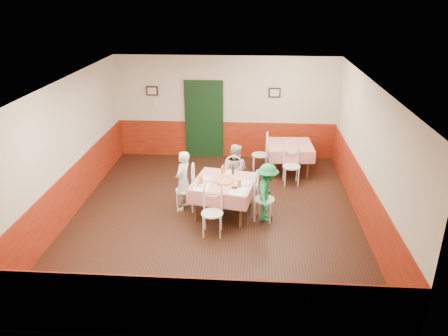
# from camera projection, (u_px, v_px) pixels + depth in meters

# --- Properties ---
(floor) EXTENTS (7.00, 7.00, 0.00)m
(floor) POSITION_uv_depth(u_px,v_px,m) (215.00, 215.00, 9.20)
(floor) COLOR black
(floor) RESTS_ON ground
(ceiling) EXTENTS (7.00, 7.00, 0.00)m
(ceiling) POSITION_uv_depth(u_px,v_px,m) (214.00, 83.00, 8.12)
(ceiling) COLOR white
(ceiling) RESTS_ON back_wall
(back_wall) EXTENTS (6.00, 0.10, 2.80)m
(back_wall) POSITION_uv_depth(u_px,v_px,m) (226.00, 108.00, 11.88)
(back_wall) COLOR beige
(back_wall) RESTS_ON ground
(front_wall) EXTENTS (6.00, 0.10, 2.80)m
(front_wall) POSITION_uv_depth(u_px,v_px,m) (190.00, 252.00, 5.43)
(front_wall) COLOR beige
(front_wall) RESTS_ON ground
(left_wall) EXTENTS (0.10, 7.00, 2.80)m
(left_wall) POSITION_uv_depth(u_px,v_px,m) (68.00, 150.00, 8.84)
(left_wall) COLOR beige
(left_wall) RESTS_ON ground
(right_wall) EXTENTS (0.10, 7.00, 2.80)m
(right_wall) POSITION_uv_depth(u_px,v_px,m) (368.00, 157.00, 8.47)
(right_wall) COLOR beige
(right_wall) RESTS_ON ground
(wainscot_back) EXTENTS (6.00, 0.03, 1.00)m
(wainscot_back) POSITION_uv_depth(u_px,v_px,m) (226.00, 139.00, 12.21)
(wainscot_back) COLOR maroon
(wainscot_back) RESTS_ON ground
(wainscot_front) EXTENTS (6.00, 0.03, 1.00)m
(wainscot_front) POSITION_uv_depth(u_px,v_px,m) (192.00, 309.00, 5.79)
(wainscot_front) COLOR maroon
(wainscot_front) RESTS_ON ground
(wainscot_left) EXTENTS (0.03, 7.00, 1.00)m
(wainscot_left) POSITION_uv_depth(u_px,v_px,m) (74.00, 190.00, 9.19)
(wainscot_left) COLOR maroon
(wainscot_left) RESTS_ON ground
(wainscot_right) EXTENTS (0.03, 7.00, 1.00)m
(wainscot_right) POSITION_uv_depth(u_px,v_px,m) (362.00, 198.00, 8.82)
(wainscot_right) COLOR maroon
(wainscot_right) RESTS_ON ground
(door) EXTENTS (0.96, 0.06, 2.10)m
(door) POSITION_uv_depth(u_px,v_px,m) (204.00, 120.00, 12.01)
(door) COLOR black
(door) RESTS_ON ground
(picture_left) EXTENTS (0.32, 0.03, 0.26)m
(picture_left) POSITION_uv_depth(u_px,v_px,m) (152.00, 91.00, 11.79)
(picture_left) COLOR black
(picture_left) RESTS_ON back_wall
(picture_right) EXTENTS (0.32, 0.03, 0.26)m
(picture_right) POSITION_uv_depth(u_px,v_px,m) (275.00, 93.00, 11.58)
(picture_right) COLOR black
(picture_right) RESTS_ON back_wall
(thermostat) EXTENTS (0.10, 0.03, 0.10)m
(thermostat) POSITION_uv_depth(u_px,v_px,m) (156.00, 104.00, 11.91)
(thermostat) COLOR white
(thermostat) RESTS_ON back_wall
(main_table) EXTENTS (1.44, 1.44, 0.77)m
(main_table) POSITION_uv_depth(u_px,v_px,m) (224.00, 198.00, 9.12)
(main_table) COLOR red
(main_table) RESTS_ON ground
(second_table) EXTENTS (1.17, 1.17, 0.77)m
(second_table) POSITION_uv_depth(u_px,v_px,m) (289.00, 158.00, 11.22)
(second_table) COLOR red
(second_table) RESTS_ON ground
(chair_left) EXTENTS (0.42, 0.42, 0.90)m
(chair_left) POSITION_uv_depth(u_px,v_px,m) (186.00, 190.00, 9.30)
(chair_left) COLOR white
(chair_left) RESTS_ON ground
(chair_right) EXTENTS (0.49, 0.49, 0.90)m
(chair_right) POSITION_uv_depth(u_px,v_px,m) (264.00, 199.00, 8.88)
(chair_right) COLOR white
(chair_right) RESTS_ON ground
(chair_far) EXTENTS (0.44, 0.44, 0.90)m
(chair_far) POSITION_uv_depth(u_px,v_px,m) (234.00, 179.00, 9.85)
(chair_far) COLOR white
(chair_far) RESTS_ON ground
(chair_near) EXTENTS (0.42, 0.42, 0.90)m
(chair_near) POSITION_uv_depth(u_px,v_px,m) (212.00, 213.00, 8.33)
(chair_near) COLOR white
(chair_near) RESTS_ON ground
(chair_second_a) EXTENTS (0.44, 0.44, 0.90)m
(chair_second_a) POSITION_uv_depth(u_px,v_px,m) (260.00, 155.00, 11.24)
(chair_second_a) COLOR white
(chair_second_a) RESTS_ON ground
(chair_second_b) EXTENTS (0.44, 0.44, 0.90)m
(chair_second_b) POSITION_uv_depth(u_px,v_px,m) (291.00, 167.00, 10.50)
(chair_second_b) COLOR white
(chair_second_b) RESTS_ON ground
(pizza) EXTENTS (0.49, 0.49, 0.03)m
(pizza) POSITION_uv_depth(u_px,v_px,m) (224.00, 181.00, 8.94)
(pizza) COLOR #B74723
(pizza) RESTS_ON main_table
(plate_left) EXTENTS (0.29, 0.29, 0.01)m
(plate_left) POSITION_uv_depth(u_px,v_px,m) (205.00, 178.00, 9.08)
(plate_left) COLOR white
(plate_left) RESTS_ON main_table
(plate_right) EXTENTS (0.29, 0.29, 0.01)m
(plate_right) POSITION_uv_depth(u_px,v_px,m) (245.00, 183.00, 8.88)
(plate_right) COLOR white
(plate_right) RESTS_ON main_table
(plate_far) EXTENTS (0.29, 0.29, 0.01)m
(plate_far) POSITION_uv_depth(u_px,v_px,m) (229.00, 173.00, 9.34)
(plate_far) COLOR white
(plate_far) RESTS_ON main_table
(glass_a) EXTENTS (0.10, 0.10, 0.15)m
(glass_a) POSITION_uv_depth(u_px,v_px,m) (201.00, 180.00, 8.83)
(glass_a) COLOR #BF7219
(glass_a) RESTS_ON main_table
(glass_b) EXTENTS (0.09, 0.09, 0.14)m
(glass_b) POSITION_uv_depth(u_px,v_px,m) (239.00, 184.00, 8.67)
(glass_b) COLOR #BF7219
(glass_b) RESTS_ON main_table
(glass_c) EXTENTS (0.10, 0.10, 0.15)m
(glass_c) POSITION_uv_depth(u_px,v_px,m) (223.00, 170.00, 9.31)
(glass_c) COLOR #BF7219
(glass_c) RESTS_ON main_table
(beer_bottle) EXTENTS (0.07, 0.07, 0.20)m
(beer_bottle) POSITION_uv_depth(u_px,v_px,m) (233.00, 170.00, 9.25)
(beer_bottle) COLOR #381C0A
(beer_bottle) RESTS_ON main_table
(shaker_a) EXTENTS (0.04, 0.04, 0.09)m
(shaker_a) POSITION_uv_depth(u_px,v_px,m) (198.00, 185.00, 8.69)
(shaker_a) COLOR silver
(shaker_a) RESTS_ON main_table
(shaker_b) EXTENTS (0.04, 0.04, 0.09)m
(shaker_b) POSITION_uv_depth(u_px,v_px,m) (200.00, 186.00, 8.66)
(shaker_b) COLOR silver
(shaker_b) RESTS_ON main_table
(shaker_c) EXTENTS (0.04, 0.04, 0.09)m
(shaker_c) POSITION_uv_depth(u_px,v_px,m) (198.00, 184.00, 8.72)
(shaker_c) COLOR #B23319
(shaker_c) RESTS_ON main_table
(menu_left) EXTENTS (0.32, 0.42, 0.00)m
(menu_left) POSITION_uv_depth(u_px,v_px,m) (202.00, 186.00, 8.72)
(menu_left) COLOR white
(menu_left) RESTS_ON main_table
(menu_right) EXTENTS (0.43, 0.49, 0.00)m
(menu_right) POSITION_uv_depth(u_px,v_px,m) (238.00, 191.00, 8.55)
(menu_right) COLOR white
(menu_right) RESTS_ON main_table
(wallet) EXTENTS (0.13, 0.11, 0.02)m
(wallet) POSITION_uv_depth(u_px,v_px,m) (235.00, 188.00, 8.65)
(wallet) COLOR black
(wallet) RESTS_ON main_table
(diner_left) EXTENTS (0.45, 0.55, 1.31)m
(diner_left) POSITION_uv_depth(u_px,v_px,m) (183.00, 181.00, 9.23)
(diner_left) COLOR gray
(diner_left) RESTS_ON ground
(diner_far) EXTENTS (0.71, 0.62, 1.25)m
(diner_far) POSITION_uv_depth(u_px,v_px,m) (235.00, 171.00, 9.82)
(diner_far) COLOR gray
(diner_far) RESTS_ON ground
(diner_right) EXTENTS (0.53, 0.83, 1.23)m
(diner_right) POSITION_uv_depth(u_px,v_px,m) (267.00, 192.00, 8.81)
(diner_right) COLOR gray
(diner_right) RESTS_ON ground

